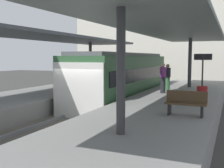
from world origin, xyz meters
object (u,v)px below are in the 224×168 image
Objects in this scene: platform_sign at (203,65)px; litter_bin at (202,96)px; commuter_train at (123,78)px; passenger_mid_platform at (163,78)px; passenger_near_bench at (168,77)px; platform_bench at (186,103)px.

litter_bin is at bearing -84.49° from platform_sign.
commuter_train is 5.34m from platform_sign.
passenger_mid_platform reaches higher than litter_bin.
commuter_train reaches higher than passenger_near_bench.
litter_bin is at bearing 83.57° from platform_bench.
commuter_train is 2.86m from passenger_near_bench.
passenger_near_bench is at bearing 141.52° from platform_sign.
commuter_train is 8.49m from platform_bench.
platform_sign is (0.01, 5.31, 1.16)m from platform_bench.
litter_bin is (0.28, 2.52, -0.06)m from platform_bench.
passenger_mid_platform is (-2.16, 5.75, 0.42)m from platform_bench.
platform_sign is at bearing 89.84° from platform_bench.
passenger_near_bench is at bearing 107.15° from platform_bench.
commuter_train is at bearing -175.78° from passenger_near_bench.
passenger_near_bench reaches higher than platform_bench.
platform_bench is at bearing -96.43° from litter_bin.
platform_sign is at bearing -38.48° from passenger_near_bench.
platform_bench is 0.87× the size of passenger_near_bench.
passenger_mid_platform is at bearing 127.05° from litter_bin.
passenger_mid_platform reaches higher than platform_bench.
litter_bin is at bearing -39.14° from commuter_train.
commuter_train reaches higher than platform_bench.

